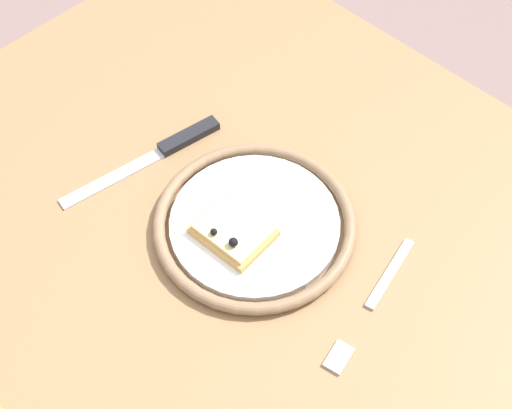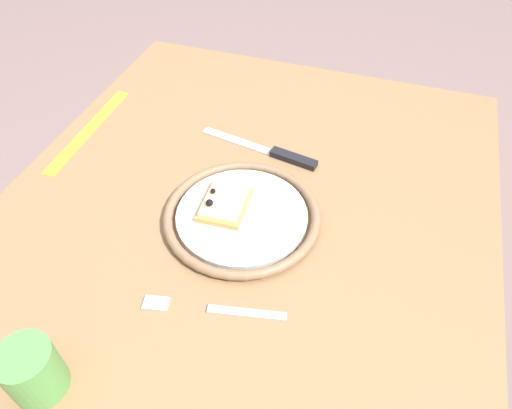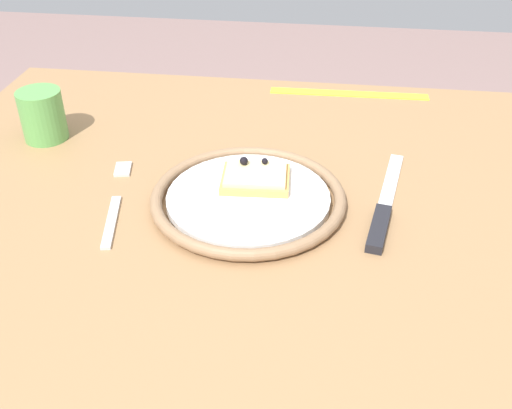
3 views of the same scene
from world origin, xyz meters
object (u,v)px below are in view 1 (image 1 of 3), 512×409
object	(u,v)px
knife	(169,147)
fork	(372,303)
plate	(255,223)
pizza_slice_near	(234,231)
dining_table	(249,262)

from	to	relation	value
knife	fork	distance (m)	0.35
plate	knife	size ratio (longest dim) A/B	1.07
pizza_slice_near	knife	bearing A→B (deg)	-13.64
pizza_slice_near	knife	xyz separation A→B (m)	(0.17, -0.04, -0.02)
dining_table	pizza_slice_near	bearing A→B (deg)	91.47
plate	dining_table	bearing A→B (deg)	50.04
pizza_slice_near	fork	distance (m)	0.19
plate	pizza_slice_near	world-z (taller)	pizza_slice_near
knife	fork	world-z (taller)	knife
plate	fork	world-z (taller)	plate
plate	knife	world-z (taller)	plate
dining_table	pizza_slice_near	world-z (taller)	pizza_slice_near
fork	knife	bearing A→B (deg)	1.62
dining_table	fork	world-z (taller)	fork
dining_table	knife	bearing A→B (deg)	-5.17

